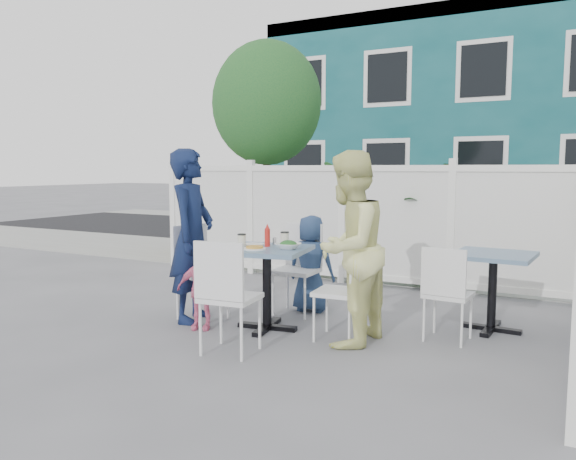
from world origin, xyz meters
The scene contains 29 objects.
ground centered at (0.00, 0.00, 0.00)m, with size 80.00×80.00×0.00m, color slate.
near_sidewalk centered at (0.00, 3.80, 0.01)m, with size 24.00×2.60×0.01m, color gray.
street centered at (0.00, 7.50, 0.00)m, with size 24.00×5.00×0.01m, color black.
far_sidewalk centered at (0.00, 10.60, 0.01)m, with size 24.00×1.60×0.01m, color gray.
building centered at (-0.50, 14.00, 3.00)m, with size 11.00×6.00×6.00m.
fence_back centered at (0.10, 2.40, 0.78)m, with size 5.86×0.08×1.60m.
tree centered at (-1.60, 3.30, 2.59)m, with size 1.80×1.62×3.59m.
utility_cabinet centered at (-3.03, 4.00, 0.71)m, with size 0.76×0.55×1.42m, color gold.
potted_shrub_a centered at (-0.19, 3.10, 0.83)m, with size 0.93×0.93×1.65m, color #174C22.
potted_shrub_b centered at (1.33, 3.00, 0.81)m, with size 1.46×1.26×1.62m, color #174C22.
main_table centered at (0.31, -0.02, 0.62)m, with size 0.87×0.87×0.80m.
spare_table centered at (2.25, 0.94, 0.59)m, with size 0.76×0.76×0.76m.
chair_left centered at (-0.55, 0.01, 0.57)m, with size 0.52×0.54×0.97m.
chair_right centered at (1.12, 0.01, 0.52)m, with size 0.43×0.44×0.90m.
chair_back centered at (0.30, 0.70, 0.56)m, with size 0.45×0.43×0.96m.
chair_near centered at (0.39, -0.85, 0.57)m, with size 0.49×0.47×0.97m.
chair_spare centered at (1.94, 0.36, 0.50)m, with size 0.42×0.40×0.87m.
man centered at (-0.53, -0.09, 0.88)m, with size 0.64×0.42×1.76m, color #0F1A3D.
woman centered at (1.17, -0.08, 0.86)m, with size 0.83×0.65×1.72m, color #E0E542.
boy centered at (0.39, 0.80, 0.53)m, with size 0.52×0.34×1.06m, color navy.
toddler centered at (-0.27, -0.32, 0.39)m, with size 0.46×0.19×0.78m, color pink.
plate_main centered at (0.26, -0.17, 0.81)m, with size 0.22×0.22×0.01m, color white.
plate_side centered at (0.10, 0.08, 0.81)m, with size 0.21×0.21×0.01m, color white.
salad_bowl centered at (0.53, 0.01, 0.83)m, with size 0.23×0.23×0.06m, color white.
coffee_cup_a centered at (0.07, -0.09, 0.86)m, with size 0.08×0.08×0.12m, color silver.
coffee_cup_b centered at (0.37, 0.22, 0.86)m, with size 0.08×0.08×0.12m, color silver.
ketchup_bottle centered at (0.27, 0.06, 0.89)m, with size 0.05×0.05×0.18m, color red.
salt_shaker centered at (0.26, 0.23, 0.84)m, with size 0.03×0.03×0.07m, color white.
pepper_shaker centered at (0.25, 0.23, 0.83)m, with size 0.03×0.03×0.06m, color black.
Camera 1 is at (2.98, -4.65, 1.56)m, focal length 35.00 mm.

